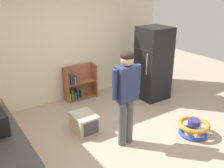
{
  "coord_description": "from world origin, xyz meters",
  "views": [
    {
      "loc": [
        -2.54,
        -3.26,
        2.76
      ],
      "look_at": [
        -0.06,
        0.42,
        0.99
      ],
      "focal_mm": 41.32,
      "sensor_mm": 36.0,
      "label": 1
    }
  ],
  "objects": [
    {
      "name": "standing_person",
      "position": [
        -0.11,
        -0.08,
        1.04
      ],
      "size": [
        0.57,
        0.23,
        1.72
      ],
      "color": "#4F5257",
      "rests_on": "ground"
    },
    {
      "name": "amber_bottle",
      "position": [
        -1.99,
        0.64,
        1.0
      ],
      "size": [
        0.07,
        0.07,
        0.25
      ],
      "color": "#9E661E",
      "rests_on": "kitchen_counter"
    },
    {
      "name": "back_wall",
      "position": [
        0.0,
        2.33,
        1.35
      ],
      "size": [
        5.2,
        0.06,
        2.7
      ],
      "primitive_type": "cube",
      "color": "beige",
      "rests_on": "ground"
    },
    {
      "name": "pet_carrier",
      "position": [
        -0.52,
        0.71,
        0.18
      ],
      "size": [
        0.42,
        0.55,
        0.36
      ],
      "color": "beige",
      "rests_on": "ground"
    },
    {
      "name": "bookshelf",
      "position": [
        0.08,
        2.15,
        0.37
      ],
      "size": [
        0.8,
        0.28,
        0.85
      ],
      "color": "#9A603C",
      "rests_on": "ground"
    },
    {
      "name": "ground_plane",
      "position": [
        0.0,
        0.0,
        0.0
      ],
      "size": [
        12.0,
        12.0,
        0.0
      ],
      "primitive_type": "plane",
      "color": "tan",
      "rests_on": "ground"
    },
    {
      "name": "refrigerator",
      "position": [
        1.67,
        1.18,
        0.89
      ],
      "size": [
        0.73,
        0.68,
        1.78
      ],
      "color": "black",
      "rests_on": "ground"
    },
    {
      "name": "baby_walker",
      "position": [
        1.14,
        -0.59,
        0.16
      ],
      "size": [
        0.6,
        0.6,
        0.32
      ],
      "color": "#2447B2",
      "rests_on": "ground"
    }
  ]
}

